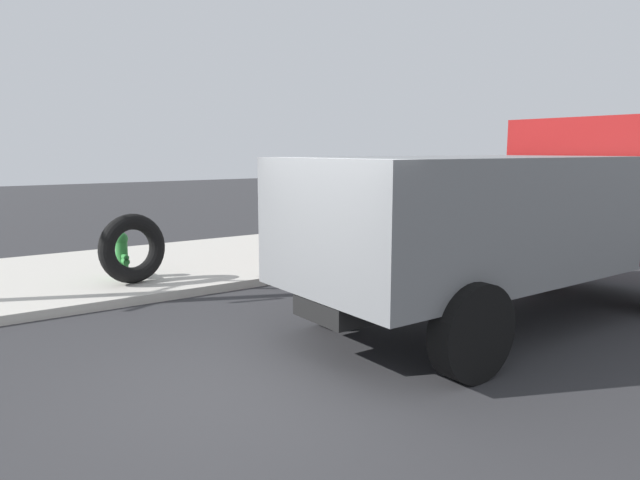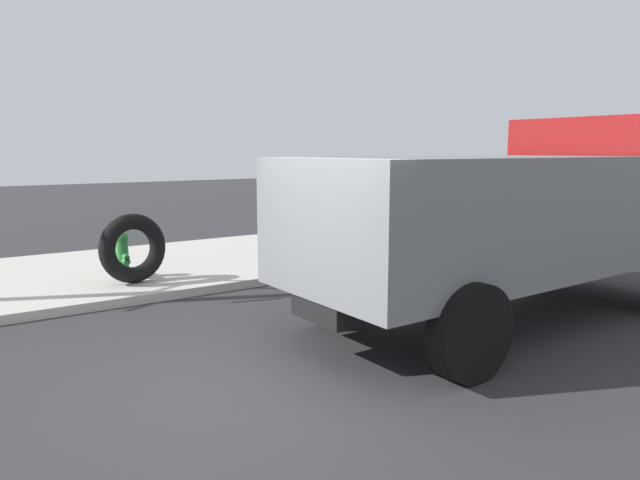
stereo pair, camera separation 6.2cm
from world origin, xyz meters
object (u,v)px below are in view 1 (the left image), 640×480
at_px(fire_hydrant, 122,253).
at_px(loose_tire, 132,249).
at_px(dump_truck_gray, 520,210).
at_px(stop_sign, 286,197).

xyz_separation_m(fire_hydrant, loose_tire, (0.03, -0.57, 0.17)).
relative_size(fire_hydrant, loose_tire, 0.69).
relative_size(loose_tire, dump_truck_gray, 0.18).
bearing_deg(fire_hydrant, stop_sign, -20.35).
bearing_deg(stop_sign, loose_tire, 170.04).
height_order(loose_tire, stop_sign, stop_sign).
distance_m(fire_hydrant, stop_sign, 3.24).
height_order(fire_hydrant, stop_sign, stop_sign).
relative_size(fire_hydrant, dump_truck_gray, 0.12).
height_order(loose_tire, dump_truck_gray, dump_truck_gray).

